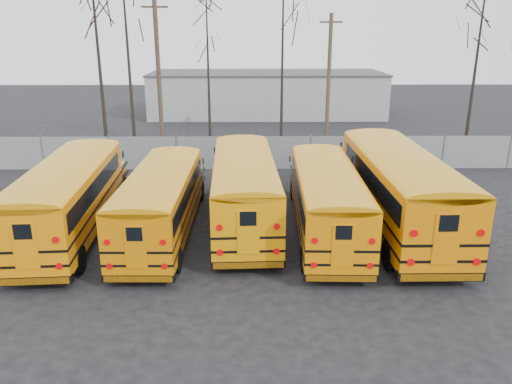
{
  "coord_description": "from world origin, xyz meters",
  "views": [
    {
      "loc": [
        0.41,
        -17.1,
        8.05
      ],
      "look_at": [
        0.63,
        2.59,
        1.6
      ],
      "focal_mm": 35.0,
      "sensor_mm": 36.0,
      "label": 1
    }
  ],
  "objects_px": {
    "bus_a": "(69,192)",
    "bus_c": "(244,184)",
    "bus_b": "(161,197)",
    "utility_pole_left": "(158,72)",
    "utility_pole_right": "(329,78)",
    "bus_d": "(326,195)",
    "bus_e": "(398,183)"
  },
  "relations": [
    {
      "from": "bus_a",
      "to": "bus_c",
      "type": "bearing_deg",
      "value": 4.89
    },
    {
      "from": "bus_a",
      "to": "bus_b",
      "type": "bearing_deg",
      "value": -6.72
    },
    {
      "from": "utility_pole_left",
      "to": "bus_a",
      "type": "bearing_deg",
      "value": -100.69
    },
    {
      "from": "bus_b",
      "to": "utility_pole_right",
      "type": "height_order",
      "value": "utility_pole_right"
    },
    {
      "from": "utility_pole_left",
      "to": "bus_b",
      "type": "bearing_deg",
      "value": -88.2
    },
    {
      "from": "bus_c",
      "to": "utility_pole_right",
      "type": "height_order",
      "value": "utility_pole_right"
    },
    {
      "from": "bus_b",
      "to": "bus_d",
      "type": "relative_size",
      "value": 0.97
    },
    {
      "from": "bus_b",
      "to": "bus_d",
      "type": "distance_m",
      "value": 6.61
    },
    {
      "from": "bus_e",
      "to": "utility_pole_left",
      "type": "xyz_separation_m",
      "value": [
        -12.52,
        16.26,
        3.21
      ]
    },
    {
      "from": "utility_pole_right",
      "to": "bus_c",
      "type": "bearing_deg",
      "value": -90.84
    },
    {
      "from": "bus_d",
      "to": "utility_pole_left",
      "type": "bearing_deg",
      "value": 121.05
    },
    {
      "from": "bus_c",
      "to": "utility_pole_right",
      "type": "xyz_separation_m",
      "value": [
        5.93,
        16.51,
        2.87
      ]
    },
    {
      "from": "bus_d",
      "to": "bus_a",
      "type": "bearing_deg",
      "value": -179.04
    },
    {
      "from": "bus_d",
      "to": "bus_c",
      "type": "bearing_deg",
      "value": 161.99
    },
    {
      "from": "bus_b",
      "to": "utility_pole_right",
      "type": "distance_m",
      "value": 20.24
    },
    {
      "from": "bus_d",
      "to": "bus_e",
      "type": "height_order",
      "value": "bus_e"
    },
    {
      "from": "utility_pole_left",
      "to": "utility_pole_right",
      "type": "xyz_separation_m",
      "value": [
        12.1,
        0.77,
        -0.53
      ]
    },
    {
      "from": "bus_a",
      "to": "bus_e",
      "type": "distance_m",
      "value": 13.39
    },
    {
      "from": "bus_a",
      "to": "bus_b",
      "type": "height_order",
      "value": "bus_a"
    },
    {
      "from": "bus_b",
      "to": "bus_c",
      "type": "xyz_separation_m",
      "value": [
        3.29,
        1.25,
        0.14
      ]
    },
    {
      "from": "bus_e",
      "to": "bus_a",
      "type": "bearing_deg",
      "value": -177.94
    },
    {
      "from": "bus_b",
      "to": "bus_d",
      "type": "bearing_deg",
      "value": 1.18
    },
    {
      "from": "bus_a",
      "to": "utility_pole_right",
      "type": "xyz_separation_m",
      "value": [
        12.95,
        17.55,
        2.86
      ]
    },
    {
      "from": "bus_c",
      "to": "bus_e",
      "type": "xyz_separation_m",
      "value": [
        6.36,
        -0.52,
        0.19
      ]
    },
    {
      "from": "bus_b",
      "to": "utility_pole_left",
      "type": "distance_m",
      "value": 17.59
    },
    {
      "from": "bus_c",
      "to": "utility_pole_right",
      "type": "bearing_deg",
      "value": 67.99
    },
    {
      "from": "utility_pole_left",
      "to": "utility_pole_right",
      "type": "relative_size",
      "value": 1.11
    },
    {
      "from": "utility_pole_right",
      "to": "bus_b",
      "type": "bearing_deg",
      "value": -98.52
    },
    {
      "from": "bus_e",
      "to": "bus_b",
      "type": "bearing_deg",
      "value": -175.86
    },
    {
      "from": "utility_pole_right",
      "to": "bus_d",
      "type": "bearing_deg",
      "value": -79.47
    },
    {
      "from": "bus_a",
      "to": "bus_b",
      "type": "distance_m",
      "value": 3.73
    },
    {
      "from": "bus_a",
      "to": "utility_pole_left",
      "type": "bearing_deg",
      "value": 83.53
    }
  ]
}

